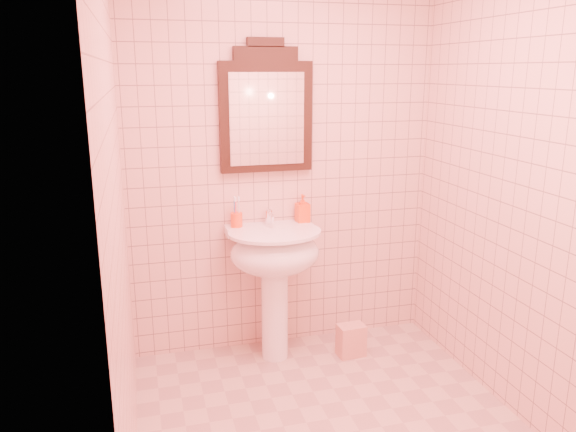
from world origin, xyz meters
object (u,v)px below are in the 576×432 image
object	(u,v)px
towel	(351,340)
toothbrush_cup	(237,220)
pedestal_sink	(275,262)
soap_dispenser	(303,208)
mirror	(266,111)

from	to	relation	value
towel	toothbrush_cup	bearing A→B (deg)	160.05
pedestal_sink	soap_dispenser	distance (m)	0.40
mirror	towel	world-z (taller)	mirror
mirror	toothbrush_cup	bearing A→B (deg)	-165.65
pedestal_sink	toothbrush_cup	bearing A→B (deg)	145.03
soap_dispenser	towel	world-z (taller)	soap_dispenser
toothbrush_cup	soap_dispenser	bearing A→B (deg)	1.50
toothbrush_cup	soap_dispenser	size ratio (longest dim) A/B	0.94
toothbrush_cup	towel	world-z (taller)	toothbrush_cup
toothbrush_cup	pedestal_sink	bearing A→B (deg)	-34.97
toothbrush_cup	towel	size ratio (longest dim) A/B	0.80
mirror	soap_dispenser	bearing A→B (deg)	-10.57
soap_dispenser	towel	distance (m)	0.92
pedestal_sink	towel	size ratio (longest dim) A/B	4.05
towel	pedestal_sink	bearing A→B (deg)	167.73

